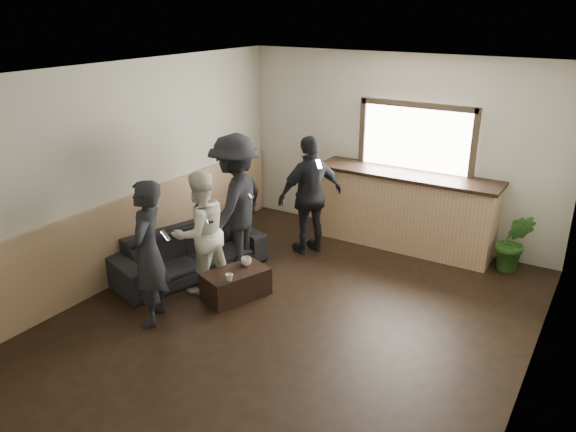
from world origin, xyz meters
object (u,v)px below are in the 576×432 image
Objects in this scene: cup_a at (246,261)px; cup_b at (229,277)px; person_c at (236,204)px; potted_plant at (514,242)px; sofa at (189,253)px; person_a at (148,254)px; person_b at (200,232)px; coffee_table at (236,284)px; bar_counter at (405,206)px; person_d at (310,196)px.

cup_a reaches higher than cup_b.
cup_a is 0.07× the size of person_c.
cup_a is 0.15× the size of potted_plant.
person_c reaches higher than cup_b.
sofa is 22.70× the size of cup_b.
sofa is 15.65× the size of cup_a.
person_a is 0.89m from person_b.
person_a reaches higher than cup_a.
person_a is (-0.49, -0.95, 0.67)m from coffee_table.
coffee_table is at bearing 109.72° from cup_b.
potted_plant reaches higher than coffee_table.
potted_plant reaches higher than sofa.
potted_plant is at bearing 40.59° from cup_a.
bar_counter is at bearing 166.58° from person_b.
coffee_table is 6.04× the size of cup_a.
cup_a reaches higher than coffee_table.
person_b is at bearing -152.09° from cup_a.
sofa is at bearing -179.71° from cup_a.
cup_b is 0.11× the size of potted_plant.
sofa is 1.35m from person_a.
person_c is at bearing 121.68° from cup_b.
cup_b is 0.05× the size of person_a.
sofa is 0.97m from coffee_table.
person_a reaches higher than cup_b.
bar_counter reaches higher than person_a.
person_a reaches higher than potted_plant.
bar_counter is at bearing 129.30° from person_c.
person_b reaches higher than potted_plant.
person_a is at bearing -140.71° from sofa.
cup_b is at bearing 21.89° from person_c.
person_b is 0.90× the size of person_d.
person_d reaches higher than coffee_table.
bar_counter is 20.41× the size of cup_a.
bar_counter is 1.45m from person_d.
bar_counter is 2.69m from cup_a.
person_b is (-1.67, -2.67, 0.15)m from bar_counter.
cup_b is at bearing 90.62° from person_b.
bar_counter reaches higher than person_c.
cup_b is at bearing -133.66° from potted_plant.
person_b is (-3.25, -2.62, 0.36)m from potted_plant.
person_c is 1.08× the size of person_d.
sofa is at bearing 167.52° from coffee_table.
person_b is at bearing -141.11° from potted_plant.
bar_counter is 2.57m from person_c.
cup_b reaches higher than coffee_table.
bar_counter is 3.15m from person_b.
sofa is (-2.12, -2.41, -0.34)m from bar_counter.
person_d is at bearing 89.74° from cup_b.
cup_b is (1.02, -0.45, 0.10)m from sofa.
coffee_table is at bearing 126.82° from person_a.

